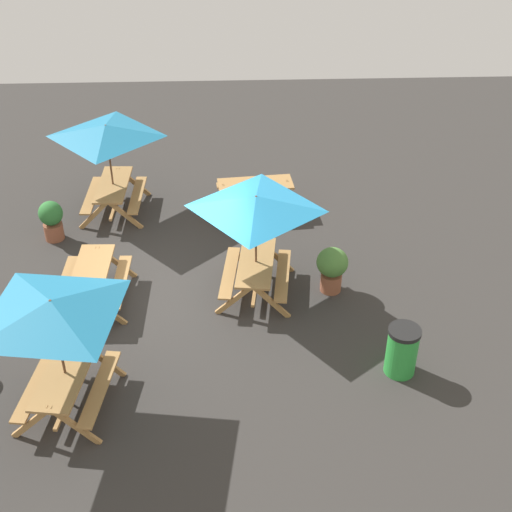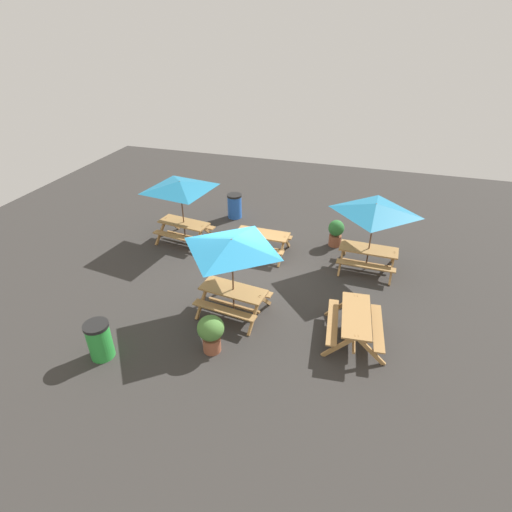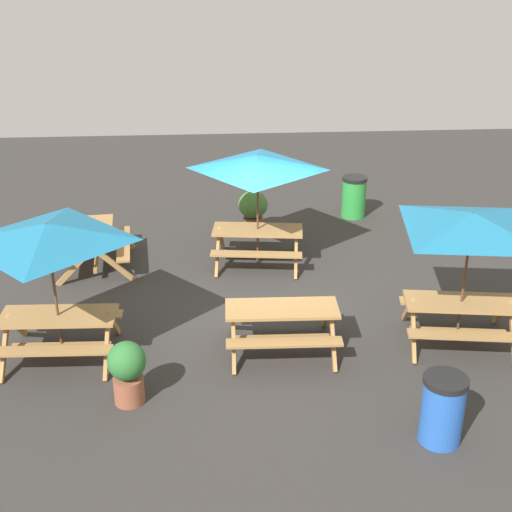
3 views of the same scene
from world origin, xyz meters
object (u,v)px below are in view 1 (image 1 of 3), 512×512
picnic_table_1 (107,137)px  picnic_table_0 (256,210)px  picnic_table_3 (255,190)px  potted_plant_0 (52,219)px  picnic_table_2 (53,316)px  potted_plant_1 (332,267)px  picnic_table_4 (92,278)px  trash_bin_green (402,350)px

picnic_table_1 → picnic_table_0: bearing=46.6°
picnic_table_3 → potted_plant_0: (1.08, -4.71, -0.03)m
picnic_table_2 → picnic_table_3: size_ratio=1.46×
picnic_table_3 → potted_plant_1: bearing=-71.4°
picnic_table_0 → potted_plant_0: (-2.18, -4.59, -1.45)m
picnic_table_2 → potted_plant_1: size_ratio=2.76×
picnic_table_4 → potted_plant_1: bearing=93.1°
picnic_table_1 → trash_bin_green: picnic_table_1 is taller
picnic_table_4 → trash_bin_green: (2.32, 5.83, -0.07)m
picnic_table_1 → potted_plant_0: size_ratio=2.40×
picnic_table_2 → picnic_table_3: picnic_table_2 is taller
potted_plant_1 → picnic_table_4: bearing=-88.3°
trash_bin_green → picnic_table_4: bearing=-111.6°
picnic_table_0 → potted_plant_1: bearing=96.8°
picnic_table_0 → picnic_table_4: size_ratio=1.27×
picnic_table_1 → picnic_table_3: (0.09, 3.43, -1.43)m
picnic_table_3 → picnic_table_4: (3.42, -3.43, 0.00)m
picnic_table_1 → potted_plant_0: bearing=-45.4°
picnic_table_1 → potted_plant_1: picnic_table_1 is taller
picnic_table_2 → picnic_table_4: 3.25m
picnic_table_1 → potted_plant_0: picnic_table_1 is taller
potted_plant_1 → picnic_table_2: bearing=-57.9°
picnic_table_1 → picnic_table_2: (6.43, 0.01, 0.00)m
potted_plant_0 → potted_plant_1: 6.54m
potted_plant_0 → potted_plant_1: potted_plant_1 is taller
picnic_table_1 → potted_plant_1: size_ratio=2.30×
picnic_table_0 → picnic_table_3: (-3.27, 0.11, -1.43)m
picnic_table_3 → picnic_table_4: same height
picnic_table_3 → potted_plant_0: bearing=-172.3°
picnic_table_0 → picnic_table_4: (0.15, -3.32, -1.43)m
picnic_table_4 → trash_bin_green: 6.28m
picnic_table_2 → picnic_table_3: bearing=159.7°
trash_bin_green → potted_plant_0: 8.49m
trash_bin_green → potted_plant_1: size_ratio=0.97×
potted_plant_0 → picnic_table_3: bearing=103.0°
picnic_table_2 → trash_bin_green: 6.04m
picnic_table_0 → picnic_table_1: 4.72m
potted_plant_1 → picnic_table_3: bearing=-156.1°
trash_bin_green → potted_plant_0: (-4.65, -7.11, 0.04)m
picnic_table_3 → trash_bin_green: (5.73, 2.40, -0.07)m
picnic_table_2 → trash_bin_green: picnic_table_2 is taller
picnic_table_3 → picnic_table_4: bearing=-140.4°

